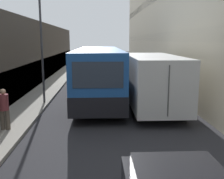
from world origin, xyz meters
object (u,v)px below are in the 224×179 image
street_lamp (40,6)px  box_truck (149,78)px  bus (99,73)px  pedestrian (4,108)px

street_lamp → box_truck: bearing=-2.7°
bus → street_lamp: 5.11m
bus → box_truck: bearing=-29.6°
pedestrian → street_lamp: bearing=82.9°
bus → pedestrian: size_ratio=6.72×
pedestrian → street_lamp: 6.46m
bus → street_lamp: street_lamp is taller
box_truck → pedestrian: size_ratio=5.40×
bus → box_truck: bus is taller
pedestrian → bus: bearing=58.2°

